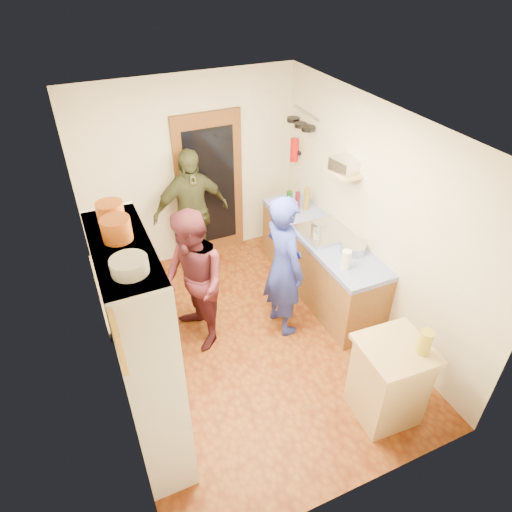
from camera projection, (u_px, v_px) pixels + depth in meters
floor at (251, 340)px, 5.42m from camera, size 3.00×4.00×0.02m
ceiling at (248, 123)px, 3.90m from camera, size 3.00×4.00×0.02m
wall_back at (190, 173)px, 6.15m from camera, size 3.00×0.02×2.60m
wall_front at (365, 399)px, 3.16m from camera, size 3.00×0.02×2.60m
wall_left at (98, 288)px, 4.15m from camera, size 0.02×4.00×2.60m
wall_right at (372, 218)px, 5.16m from camera, size 0.02×4.00×2.60m
door_frame at (210, 187)px, 6.35m from camera, size 0.95×0.06×2.10m
door_glass at (211, 188)px, 6.33m from camera, size 0.70×0.02×1.70m
hutch_body at (144, 356)px, 3.74m from camera, size 0.40×1.20×2.20m
hutch_top_shelf at (121, 248)px, 3.12m from camera, size 0.40×1.14×0.04m
plate_stack at (129, 266)px, 2.84m from camera, size 0.24×0.24×0.10m
orange_pot_a at (116, 229)px, 3.12m from camera, size 0.21×0.21×0.17m
orange_pot_b at (111, 214)px, 3.29m from camera, size 0.20×0.20×0.17m
left_counter_base at (136, 318)px, 5.10m from camera, size 0.60×1.40×0.85m
left_counter_top at (130, 287)px, 4.84m from camera, size 0.64×1.44×0.05m
toaster at (142, 302)px, 4.47m from camera, size 0.24×0.17×0.17m
kettle at (127, 290)px, 4.61m from camera, size 0.22×0.22×0.19m
orange_bowl at (133, 271)px, 4.94m from camera, size 0.23×0.23×0.10m
chopping_board at (121, 256)px, 5.24m from camera, size 0.32×0.25×0.02m
right_counter_base at (319, 264)px, 5.94m from camera, size 0.60×2.20×0.84m
right_counter_top at (322, 235)px, 5.68m from camera, size 0.62×2.22×0.06m
hob at (324, 232)px, 5.63m from camera, size 0.55×0.58×0.04m
pot_on_hob at (319, 226)px, 5.59m from camera, size 0.19×0.19×0.13m
bottle_a at (289, 202)px, 5.98m from camera, size 0.09×0.09×0.31m
bottle_b at (297, 201)px, 6.05m from camera, size 0.08×0.08×0.27m
bottle_c at (307, 198)px, 6.06m from camera, size 0.09×0.09×0.31m
paper_towel at (346, 260)px, 5.00m from camera, size 0.12×0.12×0.23m
mixing_bowl at (353, 248)px, 5.29m from camera, size 0.36×0.36×0.11m
island_base at (388, 383)px, 4.36m from camera, size 0.58×0.58×0.86m
island_top at (396, 350)px, 4.09m from camera, size 0.66×0.66×0.05m
cutting_board at (389, 346)px, 4.11m from camera, size 0.37×0.30×0.02m
oil_jar at (425, 342)px, 3.97m from camera, size 0.13×0.13×0.24m
pan_rail at (306, 114)px, 5.85m from camera, size 0.02×0.65×0.02m
pan_hang_a at (308, 128)px, 5.77m from camera, size 0.18×0.18×0.05m
pan_hang_b at (300, 125)px, 5.93m from camera, size 0.16×0.16×0.05m
pan_hang_c at (293, 120)px, 6.08m from camera, size 0.17×0.17×0.05m
wall_shelf at (343, 173)px, 5.22m from camera, size 0.26×0.42×0.03m
radio at (344, 165)px, 5.17m from camera, size 0.27×0.33×0.15m
ext_bracket at (298, 153)px, 6.33m from camera, size 0.06×0.10×0.04m
fire_extinguisher at (294, 150)px, 6.28m from camera, size 0.11×0.11×0.32m
picture_frame at (118, 342)px, 2.58m from camera, size 0.03×0.25×0.30m
person_hob at (287, 267)px, 5.12m from camera, size 0.47×0.67×1.76m
person_left at (194, 279)px, 4.98m from camera, size 0.74×0.90×1.70m
person_back at (193, 213)px, 6.07m from camera, size 1.08×0.50×1.79m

